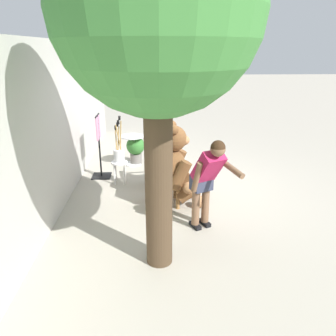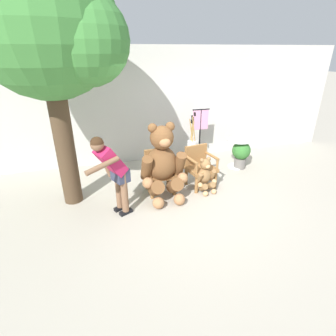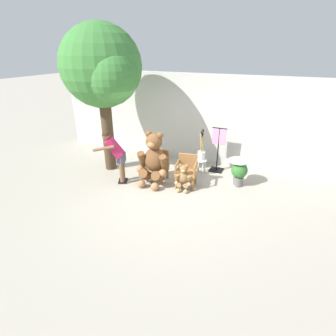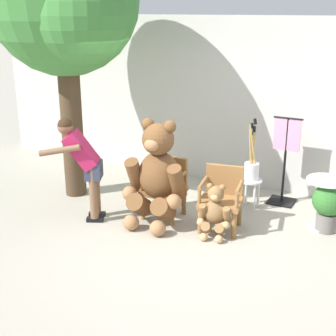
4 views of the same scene
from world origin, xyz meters
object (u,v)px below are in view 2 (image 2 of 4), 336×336
object	(u,v)px
brush_bucket	(192,144)
potted_plant	(241,153)
person_visitor	(113,169)
patio_tree	(51,30)
wooden_chair_left	(159,170)
teddy_bear_large	(163,163)
clothing_display_stand	(200,134)
wooden_chair_right	(200,165)
teddy_bear_small	(205,175)
round_side_table	(238,150)
white_stool	(192,155)

from	to	relation	value
brush_bucket	potted_plant	xyz separation A→B (m)	(1.18, -0.27, -0.25)
person_visitor	brush_bucket	world-z (taller)	person_visitor
patio_tree	wooden_chair_left	bearing A→B (deg)	-0.39
teddy_bear_large	potted_plant	bearing A→B (deg)	20.76
wooden_chair_left	potted_plant	xyz separation A→B (m)	(2.19, 0.57, -0.07)
brush_bucket	clothing_display_stand	bearing A→B (deg)	49.90
person_visitor	brush_bucket	xyz separation A→B (m)	(1.96, 1.49, -0.25)
person_visitor	clothing_display_stand	bearing A→B (deg)	39.59
wooden_chair_right	patio_tree	world-z (taller)	patio_tree
teddy_bear_small	person_visitor	bearing A→B (deg)	-168.68
person_visitor	patio_tree	bearing A→B (deg)	134.95
wooden_chair_left	clothing_display_stand	world-z (taller)	clothing_display_stand
round_side_table	potted_plant	world-z (taller)	round_side_table
teddy_bear_large	teddy_bear_small	world-z (taller)	teddy_bear_large
white_stool	patio_tree	xyz separation A→B (m)	(-2.62, -0.83, 2.60)
teddy_bear_large	white_stool	bearing A→B (deg)	47.54
patio_tree	clothing_display_stand	size ratio (longest dim) A/B	3.03
wooden_chair_right	round_side_table	bearing A→B (deg)	26.82
teddy_bear_small	white_stool	xyz separation A→B (m)	(0.12, 1.12, -0.00)
wooden_chair_left	person_visitor	xyz separation A→B (m)	(-0.95, -0.65, 0.43)
person_visitor	potted_plant	size ratio (longest dim) A/B	2.19
wooden_chair_right	patio_tree	size ratio (longest dim) A/B	0.21
wooden_chair_right	person_visitor	xyz separation A→B (m)	(-1.83, -0.65, 0.43)
teddy_bear_large	teddy_bear_small	bearing A→B (deg)	-1.22
teddy_bear_large	teddy_bear_small	size ratio (longest dim) A/B	2.03
person_visitor	wooden_chair_right	bearing A→B (deg)	19.56
wooden_chair_left	person_visitor	bearing A→B (deg)	-145.69
white_stool	brush_bucket	world-z (taller)	brush_bucket
brush_bucket	round_side_table	bearing A→B (deg)	-9.99
round_side_table	clothing_display_stand	size ratio (longest dim) A/B	0.53
wooden_chair_right	white_stool	distance (m)	0.86
clothing_display_stand	potted_plant	bearing A→B (deg)	-42.14
person_visitor	potted_plant	xyz separation A→B (m)	(3.14, 1.22, -0.50)
wooden_chair_left	brush_bucket	bearing A→B (deg)	39.62
teddy_bear_small	round_side_table	distance (m)	1.55
teddy_bear_small	person_visitor	xyz separation A→B (m)	(-1.84, -0.37, 0.54)
wooden_chair_left	white_stool	size ratio (longest dim) A/B	1.87
person_visitor	clothing_display_stand	size ratio (longest dim) A/B	1.09
teddy_bear_small	clothing_display_stand	size ratio (longest dim) A/B	0.54
wooden_chair_left	teddy_bear_small	bearing A→B (deg)	-17.47
wooden_chair_left	wooden_chair_right	xyz separation A→B (m)	(0.87, -0.00, 0.00)
white_stool	round_side_table	size ratio (longest dim) A/B	0.64
white_stool	potted_plant	world-z (taller)	potted_plant
wooden_chair_left	wooden_chair_right	world-z (taller)	same
person_visitor	round_side_table	world-z (taller)	person_visitor
wooden_chair_right	clothing_display_stand	world-z (taller)	clothing_display_stand
teddy_bear_large	clothing_display_stand	size ratio (longest dim) A/B	1.09
white_stool	clothing_display_stand	bearing A→B (deg)	49.84
brush_bucket	teddy_bear_small	bearing A→B (deg)	-96.13
potted_plant	clothing_display_stand	bearing A→B (deg)	137.86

